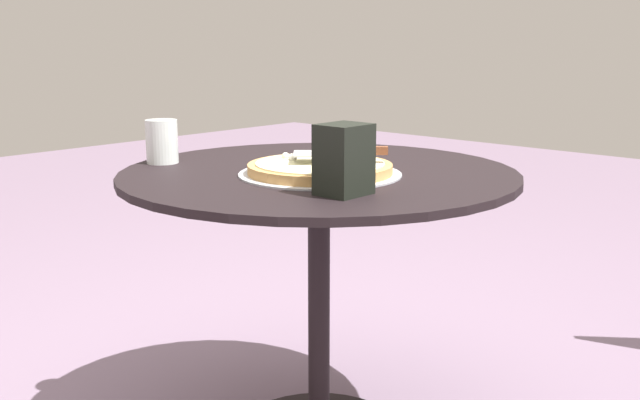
# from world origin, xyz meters

# --- Properties ---
(patio_table) EXTENTS (0.92, 0.92, 0.69)m
(patio_table) POSITION_xyz_m (0.00, 0.00, 0.54)
(patio_table) COLOR black
(patio_table) RESTS_ON ground
(pizza_on_tray) EXTENTS (0.37, 0.37, 0.05)m
(pizza_on_tray) POSITION_xyz_m (-0.04, -0.04, 0.70)
(pizza_on_tray) COLOR silver
(pizza_on_tray) RESTS_ON patio_table
(pizza_server) EXTENTS (0.18, 0.19, 0.02)m
(pizza_server) POSITION_xyz_m (-0.01, -0.07, 0.74)
(pizza_server) COLOR silver
(pizza_server) RESTS_ON pizza_on_tray
(drinking_cup) EXTENTS (0.08, 0.08, 0.11)m
(drinking_cup) POSITION_xyz_m (-0.18, 0.35, 0.74)
(drinking_cup) COLOR white
(drinking_cup) RESTS_ON patio_table
(napkin_dispenser) EXTENTS (0.10, 0.08, 0.14)m
(napkin_dispenser) POSITION_xyz_m (-0.16, -0.22, 0.76)
(napkin_dispenser) COLOR black
(napkin_dispenser) RESTS_ON patio_table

